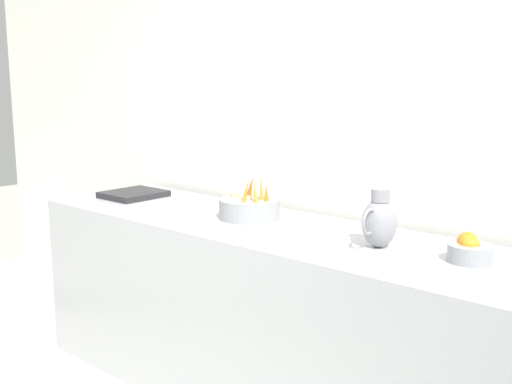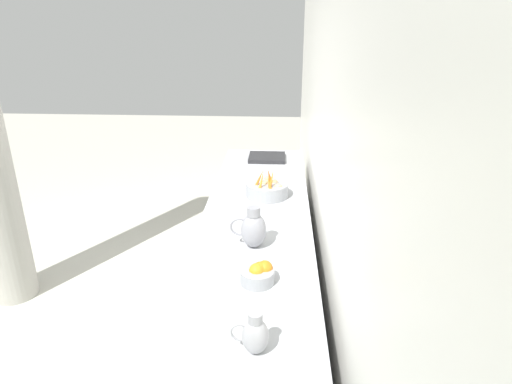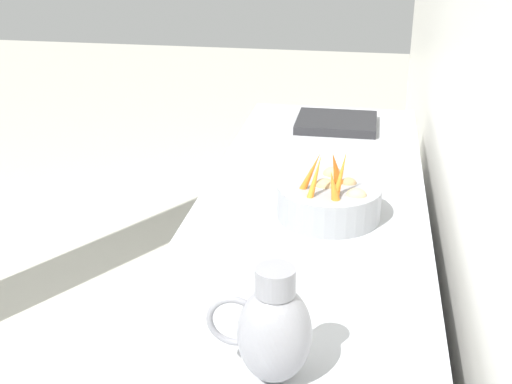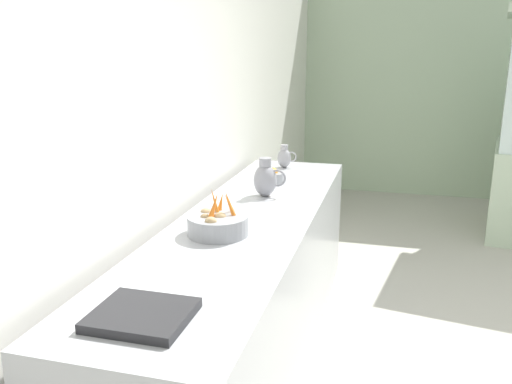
{
  "view_description": "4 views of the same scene",
  "coord_description": "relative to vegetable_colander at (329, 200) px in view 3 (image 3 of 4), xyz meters",
  "views": [
    {
      "loc": [
        0.75,
        1.8,
        1.63
      ],
      "look_at": [
        -1.44,
        -0.12,
        1.1
      ],
      "focal_mm": 42.61,
      "sensor_mm": 36.0,
      "label": 1
    },
    {
      "loc": [
        -1.63,
        2.85,
        2.2
      ],
      "look_at": [
        -1.46,
        -0.06,
        1.04
      ],
      "focal_mm": 31.17,
      "sensor_mm": 36.0,
      "label": 2
    },
    {
      "loc": [
        -1.64,
        1.65,
        1.83
      ],
      "look_at": [
        -1.36,
        0.06,
        1.13
      ],
      "focal_mm": 47.44,
      "sensor_mm": 36.0,
      "label": 3
    },
    {
      "loc": [
        -0.67,
        -2.69,
        1.86
      ],
      "look_at": [
        -1.43,
        0.14,
        1.07
      ],
      "focal_mm": 37.15,
      "sensor_mm": 36.0,
      "label": 4
    }
  ],
  "objects": [
    {
      "name": "metal_pitcher_tall",
      "position": [
        0.06,
        0.78,
        0.06
      ],
      "size": [
        0.21,
        0.15,
        0.25
      ],
      "color": "gray",
      "rests_on": "prep_counter"
    },
    {
      "name": "vegetable_colander",
      "position": [
        0.0,
        0.0,
        0.0
      ],
      "size": [
        0.32,
        0.32,
        0.24
      ],
      "color": "gray",
      "rests_on": "prep_counter"
    },
    {
      "name": "counter_sink_basin",
      "position": [
        0.03,
        -0.92,
        -0.04
      ],
      "size": [
        0.34,
        0.3,
        0.04
      ],
      "primitive_type": "cube",
      "color": "#232326",
      "rests_on": "prep_counter"
    }
  ]
}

